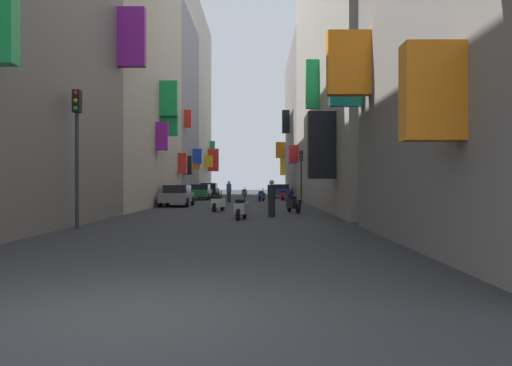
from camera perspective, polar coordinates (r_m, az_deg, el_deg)
name	(u,v)px	position (r m, az deg, el deg)	size (l,w,h in m)	color
ground_plane	(239,204)	(35.64, -2.03, -2.45)	(140.00, 140.00, 0.00)	#2D2D30
building_left_mid_a	(115,63)	(33.96, -16.32, 13.50)	(7.16, 17.33, 18.91)	#B2A899
building_left_mid_b	(160,108)	(47.61, -11.27, 8.66)	(6.92, 11.62, 17.39)	gray
building_left_mid_c	(181,107)	(60.22, -8.82, 8.82)	(7.35, 13.65, 21.51)	#B2A899
building_right_mid_b	(357,55)	(33.80, 11.84, 14.52)	(7.28, 26.41, 20.02)	gray
building_right_mid_c	(316,124)	(56.22, 7.05, 6.88)	(7.29, 20.30, 16.51)	slate
parked_car_grey	(177,195)	(32.00, -9.31, -1.41)	(1.89, 3.91, 1.39)	slate
parked_car_black	(209,190)	(50.20, -5.54, -0.83)	(1.91, 4.21, 1.52)	black
parked_car_blue	(281,190)	(50.96, 2.96, -0.87)	(1.98, 4.36, 1.38)	navy
parked_car_green	(200,192)	(44.15, -6.62, -1.01)	(2.00, 3.92, 1.39)	#236638
scooter_green	(244,193)	(51.04, -1.37, -1.18)	(0.54, 1.81, 1.13)	#287F3D
scooter_black	(293,204)	(24.85, 4.44, -2.46)	(0.71, 1.91, 1.13)	black
scooter_red	(283,195)	(41.90, 3.20, -1.45)	(0.61, 1.81, 1.13)	red
scooter_silver	(241,208)	(20.28, -1.74, -3.02)	(0.61, 1.76, 1.13)	#ADADB2
scooter_blue	(262,196)	(40.18, 0.67, -1.51)	(0.67, 1.94, 1.13)	#2D4CAD
scooter_white	(218,203)	(25.95, -4.47, -2.35)	(0.69, 1.79, 1.13)	silver
pedestrian_crossing	(272,198)	(21.82, 1.87, -1.83)	(0.50, 0.50, 1.68)	black
pedestrian_near_left	(229,192)	(37.65, -3.22, -1.04)	(0.47, 0.47, 1.69)	#272727
traffic_light_near_corner	(301,167)	(36.21, 5.37, 1.88)	(0.26, 0.34, 3.95)	#2D2D2D
traffic_light_far_corner	(77,135)	(17.13, -20.40, 5.32)	(0.26, 0.34, 4.62)	#2D2D2D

